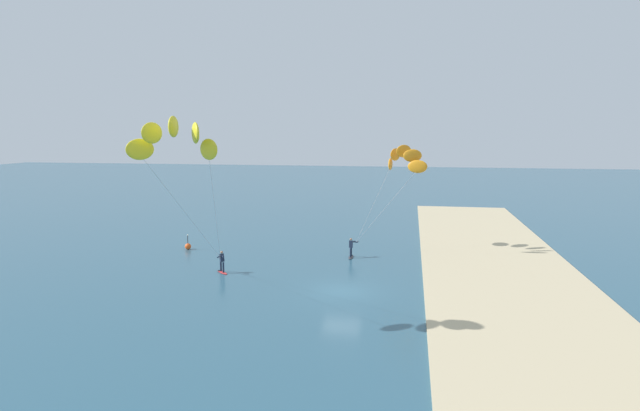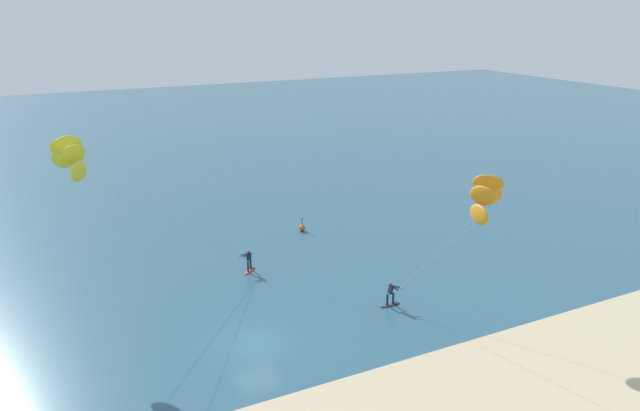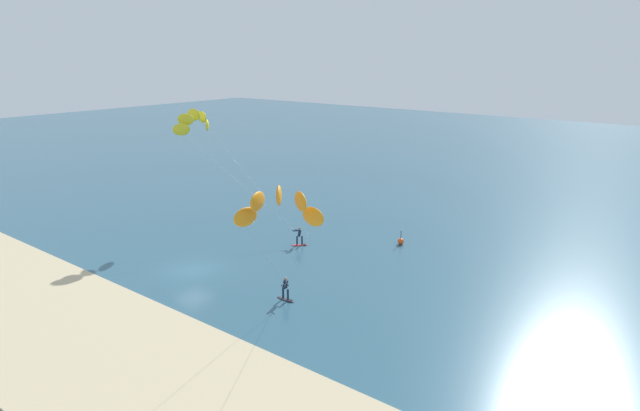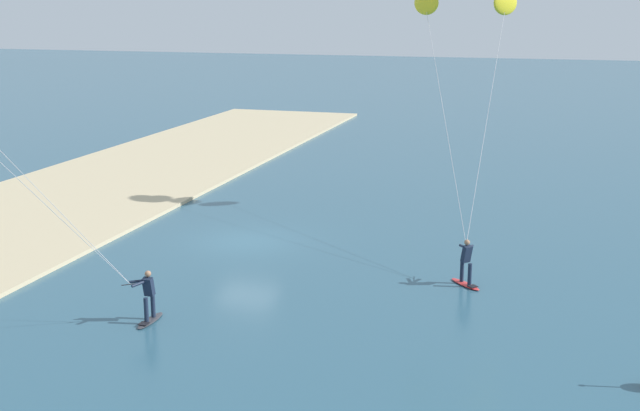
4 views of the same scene
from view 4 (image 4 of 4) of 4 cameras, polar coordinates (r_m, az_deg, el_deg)
ground_plane at (r=35.69m, az=-4.94°, el=-2.41°), size 240.00×240.00×0.00m
sand_strip at (r=41.03m, az=-19.66°, el=-0.93°), size 80.00×11.59×0.16m
kitesurfer_mid_water at (r=39.78m, az=9.77°, el=13.42°), size 12.81×4.93×11.41m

